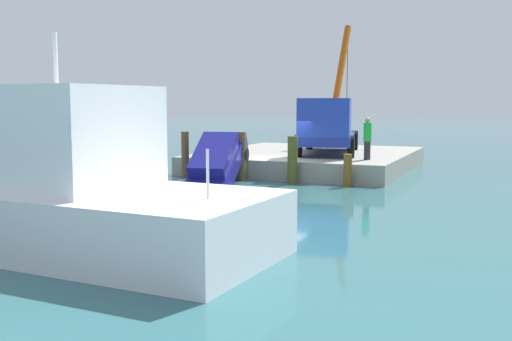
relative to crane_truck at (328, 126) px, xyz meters
name	(u,v)px	position (x,y,z in m)	size (l,w,h in m)	color
ground	(280,178)	(3.14, -1.24, -2.19)	(200.00, 200.00, 0.00)	#2D6066
dock	(311,160)	(-1.26, -1.24, -1.77)	(10.94, 9.66, 0.84)	gray
crane_truck	(328,126)	(0.00, 0.00, 0.00)	(9.21, 3.80, 6.79)	navy
dock_worker	(367,138)	(1.95, 2.36, -0.41)	(0.34, 0.34, 1.83)	#282828
salvaged_car	(215,166)	(5.98, -2.98, -1.47)	(4.49, 2.51, 3.07)	navy
piling_near	(185,155)	(4.69, -5.08, -1.17)	(0.34, 0.34, 2.05)	brown
piling_mid	(242,156)	(4.49, -2.46, -1.15)	(0.41, 0.41, 2.07)	brown
piling_far	(293,160)	(4.60, -0.12, -1.21)	(0.41, 0.41, 1.95)	#4F4F20
piling_end	(348,170)	(4.56, 2.18, -1.55)	(0.34, 0.34, 1.29)	brown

